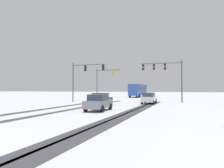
{
  "coord_description": "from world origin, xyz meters",
  "views": [
    {
      "loc": [
        9.07,
        -5.12,
        2.12
      ],
      "look_at": [
        0.0,
        20.55,
        2.8
      ],
      "focal_mm": 33.15,
      "sensor_mm": 36.0,
      "label": 1
    }
  ],
  "objects_px": {
    "car_white_lead": "(149,98)",
    "bus_oncoming": "(138,90)",
    "car_grey_third": "(98,102)",
    "car_dark_green_second": "(101,99)",
    "traffic_signal_near_right": "(165,72)",
    "traffic_signal_near_left": "(84,74)",
    "traffic_signal_far_left": "(103,78)"
  },
  "relations": [
    {
      "from": "traffic_signal_far_left",
      "to": "bus_oncoming",
      "type": "height_order",
      "value": "traffic_signal_far_left"
    },
    {
      "from": "car_grey_third",
      "to": "bus_oncoming",
      "type": "xyz_separation_m",
      "value": [
        -3.82,
        35.66,
        1.18
      ]
    },
    {
      "from": "traffic_signal_near_left",
      "to": "car_grey_third",
      "type": "distance_m",
      "value": 14.65
    },
    {
      "from": "traffic_signal_far_left",
      "to": "car_grey_third",
      "type": "height_order",
      "value": "traffic_signal_far_left"
    },
    {
      "from": "car_grey_third",
      "to": "traffic_signal_near_left",
      "type": "bearing_deg",
      "value": 123.07
    },
    {
      "from": "car_white_lead",
      "to": "traffic_signal_near_right",
      "type": "bearing_deg",
      "value": 46.46
    },
    {
      "from": "traffic_signal_near_right",
      "to": "traffic_signal_far_left",
      "type": "relative_size",
      "value": 1.0
    },
    {
      "from": "traffic_signal_near_left",
      "to": "traffic_signal_far_left",
      "type": "relative_size",
      "value": 1.0
    },
    {
      "from": "traffic_signal_near_left",
      "to": "car_white_lead",
      "type": "relative_size",
      "value": 1.58
    },
    {
      "from": "traffic_signal_near_left",
      "to": "traffic_signal_far_left",
      "type": "xyz_separation_m",
      "value": [
        -0.55,
        9.96,
        -0.25
      ]
    },
    {
      "from": "traffic_signal_near_right",
      "to": "bus_oncoming",
      "type": "distance_m",
      "value": 23.84
    },
    {
      "from": "traffic_signal_near_left",
      "to": "bus_oncoming",
      "type": "height_order",
      "value": "traffic_signal_near_left"
    },
    {
      "from": "traffic_signal_near_left",
      "to": "car_dark_green_second",
      "type": "height_order",
      "value": "traffic_signal_near_left"
    },
    {
      "from": "bus_oncoming",
      "to": "traffic_signal_near_right",
      "type": "bearing_deg",
      "value": -67.77
    },
    {
      "from": "car_dark_green_second",
      "to": "bus_oncoming",
      "type": "relative_size",
      "value": 0.38
    },
    {
      "from": "car_dark_green_second",
      "to": "bus_oncoming",
      "type": "bearing_deg",
      "value": 92.83
    },
    {
      "from": "car_dark_green_second",
      "to": "car_white_lead",
      "type": "bearing_deg",
      "value": 43.95
    },
    {
      "from": "traffic_signal_far_left",
      "to": "traffic_signal_near_right",
      "type": "bearing_deg",
      "value": -31.06
    },
    {
      "from": "traffic_signal_near_right",
      "to": "car_grey_third",
      "type": "xyz_separation_m",
      "value": [
        -5.13,
        -13.74,
        -3.98
      ]
    },
    {
      "from": "traffic_signal_far_left",
      "to": "car_dark_green_second",
      "type": "distance_m",
      "value": 16.95
    },
    {
      "from": "traffic_signal_near_left",
      "to": "car_grey_third",
      "type": "height_order",
      "value": "traffic_signal_near_left"
    },
    {
      "from": "car_dark_green_second",
      "to": "traffic_signal_near_right",
      "type": "bearing_deg",
      "value": 44.67
    },
    {
      "from": "traffic_signal_near_right",
      "to": "car_dark_green_second",
      "type": "xyz_separation_m",
      "value": [
        -7.51,
        -7.42,
        -3.98
      ]
    },
    {
      "from": "traffic_signal_near_right",
      "to": "bus_oncoming",
      "type": "xyz_separation_m",
      "value": [
        -8.96,
        21.91,
        -2.8
      ]
    },
    {
      "from": "car_grey_third",
      "to": "car_white_lead",
      "type": "bearing_deg",
      "value": 75.24
    },
    {
      "from": "car_white_lead",
      "to": "bus_oncoming",
      "type": "distance_m",
      "value": 25.1
    },
    {
      "from": "traffic_signal_near_right",
      "to": "car_white_lead",
      "type": "height_order",
      "value": "traffic_signal_near_right"
    },
    {
      "from": "traffic_signal_far_left",
      "to": "car_white_lead",
      "type": "relative_size",
      "value": 1.58
    },
    {
      "from": "bus_oncoming",
      "to": "traffic_signal_far_left",
      "type": "bearing_deg",
      "value": -107.77
    },
    {
      "from": "car_white_lead",
      "to": "traffic_signal_near_left",
      "type": "bearing_deg",
      "value": 178.37
    },
    {
      "from": "traffic_signal_near_left",
      "to": "traffic_signal_far_left",
      "type": "distance_m",
      "value": 9.98
    },
    {
      "from": "traffic_signal_near_left",
      "to": "traffic_signal_near_right",
      "type": "bearing_deg",
      "value": 8.39
    }
  ]
}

